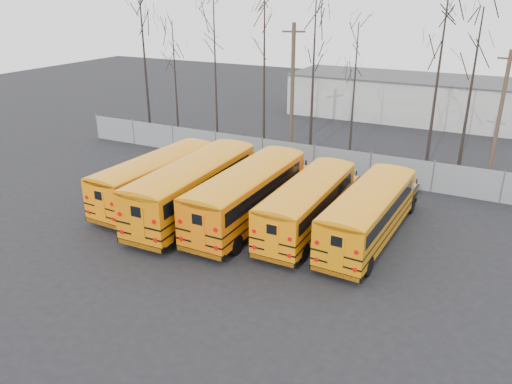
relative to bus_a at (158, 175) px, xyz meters
The scene contains 18 objects.
ground 7.27m from the bus_a, 24.15° to the right, with size 120.00×120.00×0.00m, color black.
fence 11.18m from the bus_a, 54.76° to the left, with size 40.00×0.04×2.00m, color gray.
distant_building 30.31m from the bus_a, 73.84° to the left, with size 22.00×8.00×4.00m, color beige.
bus_a is the anchor object (origin of this frame).
bus_b 3.13m from the bus_a, 11.12° to the right, with size 2.92×11.81×3.29m.
bus_c 6.18m from the bus_a, ahead, with size 2.76×11.41×3.18m.
bus_d 9.45m from the bus_a, ahead, with size 2.42×10.32×2.88m.
bus_e 12.64m from the bus_a, ahead, with size 2.92×10.53×2.92m.
utility_pole_left 14.22m from the bus_a, 78.21° to the left, with size 1.69×0.67×9.79m.
utility_pole_right 22.48m from the bus_a, 38.17° to the left, with size 1.51×0.36×8.52m.
tree_0 17.14m from the bus_a, 130.08° to the left, with size 0.26×0.26×12.61m, color black.
tree_1 16.05m from the bus_a, 121.14° to the left, with size 0.26×0.26×9.68m, color black.
tree_2 12.38m from the bus_a, 103.24° to the left, with size 0.26×0.26×12.96m, color black.
tree_3 13.14m from the bus_a, 85.24° to the left, with size 0.26×0.26×12.75m, color black.
tree_4 14.80m from the bus_a, 71.67° to the left, with size 0.26×0.26×11.39m, color black.
tree_5 16.36m from the bus_a, 62.01° to the left, with size 0.26×0.26×9.91m, color black.
tree_6 19.46m from the bus_a, 45.00° to the left, with size 0.26×0.26×12.25m, color black.
tree_7 21.74m from the bus_a, 43.68° to the left, with size 0.26×0.26×11.01m, color black.
Camera 1 is at (11.41, -19.43, 11.85)m, focal length 35.00 mm.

